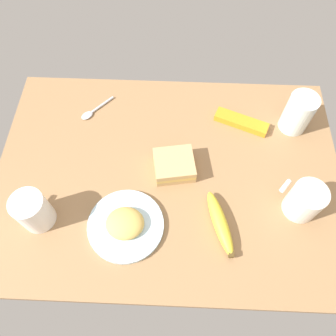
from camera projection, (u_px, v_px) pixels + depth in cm
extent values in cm
cube|color=#936D47|center=(168.00, 175.00, 86.81)|extent=(90.00, 64.00, 2.00)
cylinder|color=silver|center=(126.00, 225.00, 78.56)|extent=(18.22, 18.22, 1.20)
ellipsoid|color=#D8B259|center=(125.00, 223.00, 77.16)|extent=(9.10, 8.19, 3.96)
cylinder|color=white|center=(33.00, 211.00, 75.56)|extent=(7.72, 7.72, 10.14)
cylinder|color=brown|center=(26.00, 203.00, 71.55)|extent=(6.79, 6.79, 0.40)
cylinder|color=white|center=(14.00, 200.00, 76.27)|extent=(2.55, 3.66, 1.20)
cylinder|color=silver|center=(305.00, 201.00, 77.27)|extent=(8.08, 8.08, 9.21)
cylinder|color=tan|center=(311.00, 194.00, 73.66)|extent=(7.11, 7.11, 0.40)
cylinder|color=silver|center=(285.00, 186.00, 78.62)|extent=(3.24, 3.57, 1.20)
cube|color=tan|center=(174.00, 168.00, 85.84)|extent=(11.42, 10.59, 1.60)
cube|color=#D8B259|center=(174.00, 165.00, 84.61)|extent=(11.42, 10.59, 1.20)
cube|color=tan|center=(174.00, 162.00, 83.38)|extent=(11.42, 10.59, 1.60)
cylinder|color=silver|center=(298.00, 113.00, 88.28)|extent=(7.60, 7.60, 11.36)
cylinder|color=white|center=(296.00, 117.00, 89.97)|extent=(6.84, 6.84, 7.51)
ellipsoid|color=yellow|center=(220.00, 223.00, 77.82)|extent=(7.88, 16.64, 3.25)
cube|color=#4C3819|center=(231.00, 255.00, 74.21)|extent=(1.20, 1.20, 1.20)
ellipsoid|color=silver|center=(87.00, 115.00, 94.49)|extent=(4.21, 4.27, 0.80)
cylinder|color=silver|center=(103.00, 105.00, 96.45)|extent=(5.87, 6.21, 0.70)
cube|color=orange|center=(241.00, 122.00, 92.64)|extent=(15.35, 9.10, 2.00)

